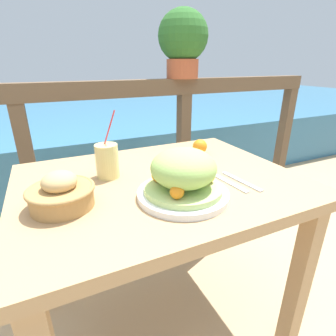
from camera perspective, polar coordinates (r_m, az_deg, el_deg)
The scene contains 11 objects.
ground_plane at distance 1.38m, azimuth -1.38°, elevation -29.91°, with size 12.00×12.00×0.00m, color tan.
patio_table at distance 0.99m, azimuth -1.69°, elevation -7.95°, with size 0.98×0.75×0.70m.
railing_fence at distance 1.54m, azimuth -11.82°, elevation 7.65°, with size 2.80×0.08×1.00m.
sea_backdrop at distance 4.05m, azimuth -20.05°, elevation 8.90°, with size 12.00×4.00×0.53m.
salad_plate at distance 0.79m, azimuth 3.34°, elevation -1.95°, with size 0.28×0.28×0.15m.
drink_glass at distance 0.95m, azimuth -13.10°, elevation 1.51°, with size 0.08×0.08×0.24m.
bread_basket at distance 0.80m, azimuth -22.22°, elevation -5.08°, with size 0.19×0.19×0.11m.
potted_plant at distance 1.65m, azimuth 3.27°, elevation 25.98°, with size 0.29×0.29×0.37m.
fork at distance 0.93m, azimuth 12.98°, elevation -3.04°, with size 0.03×0.18×0.00m.
knife at distance 0.94m, azimuth 15.64°, elevation -2.78°, with size 0.03×0.18×0.00m.
orange_near_basket at distance 1.20m, azimuth 6.94°, elevation 4.67°, with size 0.07×0.07×0.07m.
Camera 1 is at (-0.34, -0.79, 1.09)m, focal length 28.00 mm.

